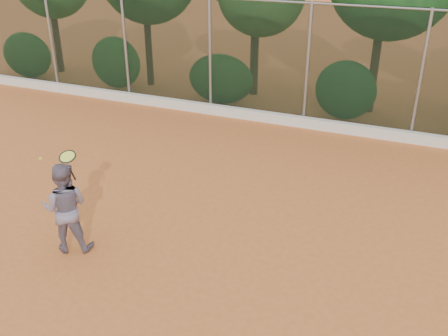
% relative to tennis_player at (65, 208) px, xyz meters
% --- Properties ---
extents(ground, '(80.00, 80.00, 0.00)m').
position_rel_tennis_player_xyz_m(ground, '(2.27, 0.78, -0.84)').
color(ground, '#C4672E').
rests_on(ground, ground).
extents(concrete_curb, '(24.00, 0.20, 0.30)m').
position_rel_tennis_player_xyz_m(concrete_curb, '(2.27, 7.60, -0.69)').
color(concrete_curb, silver).
rests_on(concrete_curb, ground).
extents(tennis_player, '(1.01, 0.92, 1.69)m').
position_rel_tennis_player_xyz_m(tennis_player, '(0.00, 0.00, 0.00)').
color(tennis_player, slate).
rests_on(tennis_player, ground).
extents(chainlink_fence, '(24.09, 0.09, 3.50)m').
position_rel_tennis_player_xyz_m(chainlink_fence, '(2.27, 7.78, 1.01)').
color(chainlink_fence, black).
rests_on(chainlink_fence, ground).
extents(tennis_racket, '(0.34, 0.32, 0.56)m').
position_rel_tennis_player_xyz_m(tennis_racket, '(0.25, -0.03, 1.00)').
color(tennis_racket, black).
rests_on(tennis_racket, ground).
extents(tennis_ball_in_flight, '(0.07, 0.07, 0.07)m').
position_rel_tennis_player_xyz_m(tennis_ball_in_flight, '(-0.96, 0.58, 0.52)').
color(tennis_ball_in_flight, '#C8D12F').
rests_on(tennis_ball_in_flight, ground).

